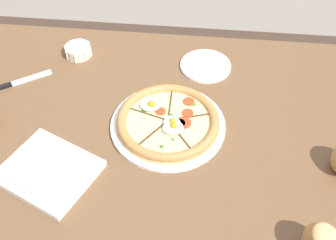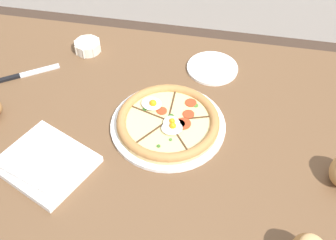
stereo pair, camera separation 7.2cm
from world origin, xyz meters
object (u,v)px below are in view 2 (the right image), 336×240
object	(u,v)px
side_saucer	(212,68)
napkin_folded	(46,162)
dining_table	(140,145)
knife_main	(25,74)
ramekin_bowl	(88,46)
pizza	(168,122)

from	to	relation	value
side_saucer	napkin_folded	bearing A→B (deg)	-129.34
dining_table	napkin_folded	size ratio (longest dim) A/B	4.74
napkin_folded	knife_main	xyz separation A→B (m)	(-0.22, 0.35, -0.01)
ramekin_bowl	knife_main	world-z (taller)	ramekin_bowl
pizza	napkin_folded	bearing A→B (deg)	-146.13
dining_table	napkin_folded	bearing A→B (deg)	-139.16
pizza	ramekin_bowl	size ratio (longest dim) A/B	3.55
pizza	side_saucer	xyz separation A→B (m)	(0.10, 0.29, -0.02)
napkin_folded	side_saucer	xyz separation A→B (m)	(0.41, 0.50, -0.01)
napkin_folded	knife_main	world-z (taller)	napkin_folded
pizza	ramekin_bowl	world-z (taller)	pizza
knife_main	side_saucer	xyz separation A→B (m)	(0.63, 0.15, 0.00)
side_saucer	pizza	bearing A→B (deg)	-109.11
napkin_folded	knife_main	bearing A→B (deg)	122.18
dining_table	knife_main	size ratio (longest dim) A/B	7.12
dining_table	pizza	bearing A→B (deg)	10.63
ramekin_bowl	knife_main	bearing A→B (deg)	-134.96
dining_table	side_saucer	bearing A→B (deg)	58.53
dining_table	napkin_folded	distance (m)	0.31
napkin_folded	knife_main	distance (m)	0.41
dining_table	pizza	xyz separation A→B (m)	(0.09, 0.02, 0.11)
napkin_folded	side_saucer	size ratio (longest dim) A/B	1.73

